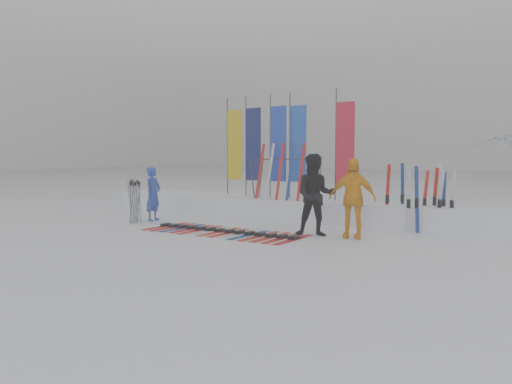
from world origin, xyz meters
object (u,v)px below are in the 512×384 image
Objects in this scene: ski_rack at (285,173)px; ski_row at (224,231)px; person_black at (315,195)px; person_blue at (153,194)px; person_yellow at (352,198)px.

ski_row is at bearing -89.51° from ski_rack.
person_black is 3.14m from ski_rack.
person_black is 2.42m from ski_row.
person_blue is 0.81× the size of person_black.
ski_rack is at bearing 90.49° from ski_row.
ski_rack is (-0.03, 3.03, 1.35)m from ski_row.
person_black reaches higher than ski_rack.
person_blue is at bearing 156.29° from person_black.
person_blue is 3.24m from ski_row.
person_black reaches higher than ski_row.
person_yellow is 0.90× the size of ski_rack.
person_black is at bearing -177.55° from person_yellow.
person_yellow is (0.83, 0.22, -0.05)m from person_black.
person_blue is 0.76× the size of ski_rack.
person_blue is 3.89m from ski_rack.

